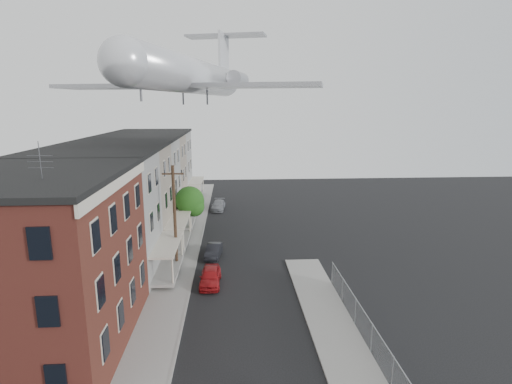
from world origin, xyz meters
TOP-DOWN VIEW (x-y plane):
  - sidewalk_left at (-5.50, 24.00)m, footprint 3.00×62.00m
  - sidewalk_right at (5.50, 6.00)m, footprint 3.00×26.00m
  - curb_left at (-4.05, 24.00)m, footprint 0.15×62.00m
  - curb_right at (4.05, 6.00)m, footprint 0.15×26.00m
  - corner_building at (-12.00, 7.00)m, footprint 10.31×12.30m
  - row_house_a at (-11.96, 16.50)m, footprint 11.98×7.00m
  - row_house_b at (-11.96, 23.50)m, footprint 11.98×7.00m
  - row_house_c at (-11.96, 30.50)m, footprint 11.98×7.00m
  - row_house_d at (-11.96, 37.50)m, footprint 11.98×7.00m
  - row_house_e at (-11.96, 44.50)m, footprint 11.98×7.00m
  - chainlink_fence at (7.00, 5.00)m, footprint 0.06×18.06m
  - utility_pole at (-5.60, 18.00)m, footprint 1.80×0.26m
  - street_tree at (-5.27, 27.92)m, footprint 3.22×3.20m
  - car_near at (-2.54, 14.61)m, footprint 1.68×3.97m
  - car_mid at (-2.53, 20.42)m, footprint 1.69×3.77m
  - car_far at (-2.63, 37.69)m, footprint 2.02×4.30m
  - airplane at (-4.13, 22.95)m, footprint 23.59×26.97m

SIDE VIEW (x-z plane):
  - sidewalk_left at x=-5.50m, z-range 0.00..0.12m
  - sidewalk_right at x=5.50m, z-range 0.00..0.12m
  - curb_left at x=-4.05m, z-range 0.00..0.14m
  - curb_right at x=4.05m, z-range 0.00..0.14m
  - car_mid at x=-2.53m, z-range 0.00..1.20m
  - car_far at x=-2.63m, z-range 0.00..1.21m
  - car_near at x=-2.54m, z-range 0.00..1.34m
  - chainlink_fence at x=7.00m, z-range 0.05..1.95m
  - street_tree at x=-5.27m, z-range 0.85..6.05m
  - utility_pole at x=-5.60m, z-range 0.17..9.17m
  - row_house_a at x=-11.96m, z-range -0.02..10.28m
  - row_house_b at x=-11.96m, z-range -0.02..10.28m
  - row_house_c at x=-11.96m, z-range -0.02..10.28m
  - row_house_d at x=-11.96m, z-range -0.02..10.28m
  - row_house_e at x=-11.96m, z-range -0.02..10.28m
  - corner_building at x=-12.00m, z-range -0.91..11.24m
  - airplane at x=-4.13m, z-range 12.57..20.34m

